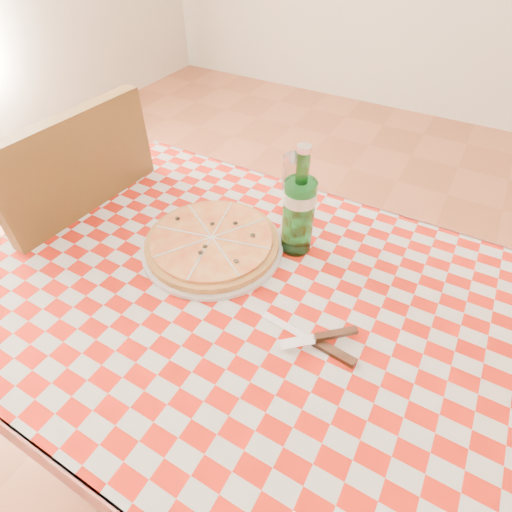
{
  "coord_description": "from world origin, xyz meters",
  "views": [
    {
      "loc": [
        0.3,
        -0.49,
        1.42
      ],
      "look_at": [
        -0.02,
        0.06,
        0.82
      ],
      "focal_mm": 28.0,
      "sensor_mm": 36.0,
      "label": 1
    }
  ],
  "objects_px": {
    "dining_table": "(251,323)",
    "water_bottle": "(299,202)",
    "pizza_plate": "(212,242)",
    "wine_glass": "(295,187)",
    "chair_far": "(84,238)"
  },
  "relations": [
    {
      "from": "chair_far",
      "to": "wine_glass",
      "type": "height_order",
      "value": "chair_far"
    },
    {
      "from": "pizza_plate",
      "to": "wine_glass",
      "type": "relative_size",
      "value": 2.0
    },
    {
      "from": "dining_table",
      "to": "pizza_plate",
      "type": "distance_m",
      "value": 0.22
    },
    {
      "from": "chair_far",
      "to": "water_bottle",
      "type": "height_order",
      "value": "water_bottle"
    },
    {
      "from": "dining_table",
      "to": "water_bottle",
      "type": "relative_size",
      "value": 4.37
    },
    {
      "from": "chair_far",
      "to": "wine_glass",
      "type": "distance_m",
      "value": 0.71
    },
    {
      "from": "dining_table",
      "to": "chair_far",
      "type": "distance_m",
      "value": 0.68
    },
    {
      "from": "chair_far",
      "to": "water_bottle",
      "type": "xyz_separation_m",
      "value": [
        0.68,
        0.12,
        0.31
      ]
    },
    {
      "from": "dining_table",
      "to": "water_bottle",
      "type": "bearing_deg",
      "value": 84.86
    },
    {
      "from": "pizza_plate",
      "to": "wine_glass",
      "type": "bearing_deg",
      "value": 63.7
    },
    {
      "from": "pizza_plate",
      "to": "chair_far",
      "type": "bearing_deg",
      "value": -178.57
    },
    {
      "from": "dining_table",
      "to": "wine_glass",
      "type": "height_order",
      "value": "wine_glass"
    },
    {
      "from": "pizza_plate",
      "to": "water_bottle",
      "type": "relative_size",
      "value": 1.26
    },
    {
      "from": "pizza_plate",
      "to": "water_bottle",
      "type": "height_order",
      "value": "water_bottle"
    },
    {
      "from": "wine_glass",
      "to": "dining_table",
      "type": "bearing_deg",
      "value": -81.3
    }
  ]
}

